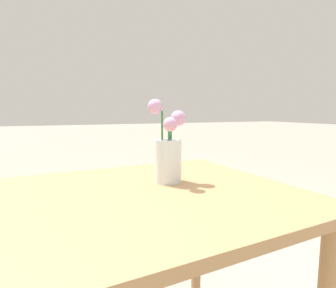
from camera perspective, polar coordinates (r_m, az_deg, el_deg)
The scene contains 2 objects.
table_front at distance 0.88m, azimuth -3.99°, elevation -16.88°, with size 0.96×0.84×0.75m.
flower_vase at distance 0.93m, azimuth -0.01°, elevation -2.45°, with size 0.13×0.14×0.30m.
Camera 1 is at (-0.27, -0.76, 1.00)m, focal length 28.00 mm.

